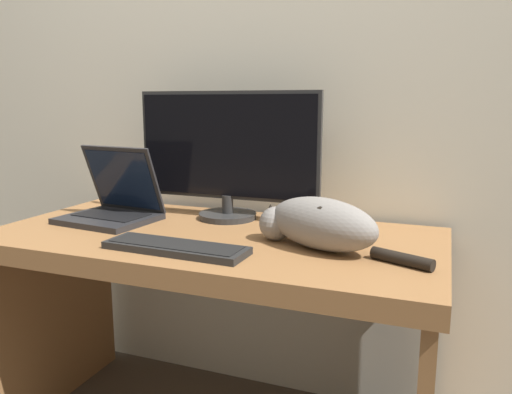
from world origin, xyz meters
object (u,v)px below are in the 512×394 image
(external_keyboard, at_px, (176,247))
(cat, at_px, (318,223))
(monitor, at_px, (227,154))
(laptop, at_px, (113,206))

(external_keyboard, distance_m, cat, 0.40)
(monitor, relative_size, external_keyboard, 1.60)
(external_keyboard, xyz_separation_m, cat, (0.36, 0.17, 0.06))
(external_keyboard, bearing_deg, laptop, 149.57)
(monitor, bearing_deg, laptop, -155.00)
(monitor, distance_m, cat, 0.49)
(monitor, xyz_separation_m, external_keyboard, (0.03, -0.42, -0.22))
(monitor, bearing_deg, external_keyboard, -85.89)
(laptop, relative_size, cat, 0.64)
(monitor, height_order, cat, monitor)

